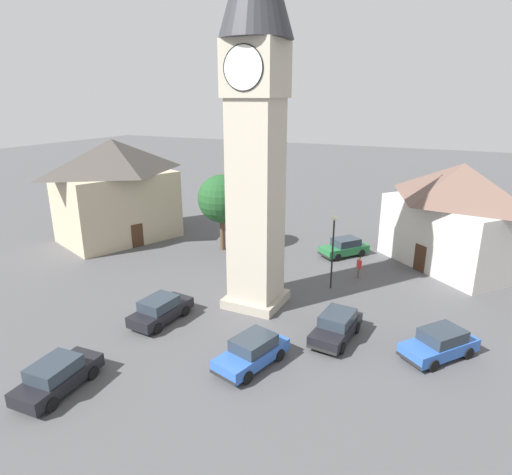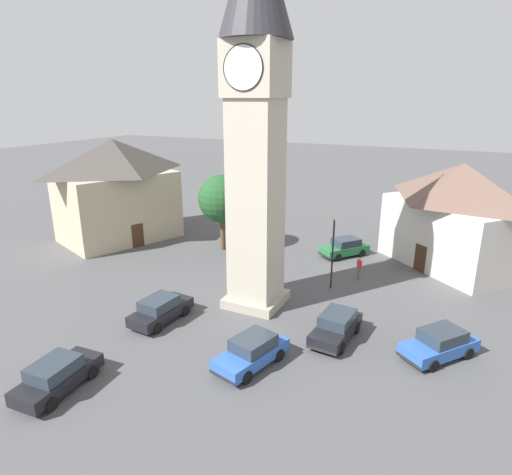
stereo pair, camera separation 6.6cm
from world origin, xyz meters
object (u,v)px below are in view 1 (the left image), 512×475
object	(u,v)px
car_red_corner	(344,247)
pedestrian	(359,265)
car_silver_kerb	(336,326)
car_black_far	(58,376)
building_shop_left	(457,215)
building_terrace_right	(116,189)
car_blue_kerb	(161,309)
car_white_side	(440,344)
tree	(222,199)
car_green_alley	(252,351)
clock_tower	(256,88)
lamp_post	(333,241)

from	to	relation	value
car_red_corner	pedestrian	world-z (taller)	pedestrian
car_silver_kerb	car_black_far	xyz separation A→B (m)	(-10.12, -9.97, 0.00)
car_silver_kerb	pedestrian	distance (m)	9.10
building_shop_left	building_terrace_right	distance (m)	29.34
car_blue_kerb	building_shop_left	bearing A→B (deg)	49.63
car_red_corner	car_black_far	world-z (taller)	same
car_white_side	building_shop_left	xyz separation A→B (m)	(-0.21, 14.45, 3.39)
tree	building_shop_left	distance (m)	18.91
car_black_far	building_shop_left	bearing A→B (deg)	58.73
car_green_alley	pedestrian	bearing A→B (deg)	80.85
car_silver_kerb	building_terrace_right	bearing A→B (deg)	159.79
clock_tower	car_blue_kerb	size ratio (longest dim) A/B	5.35
car_red_corner	building_shop_left	size ratio (longest dim) A/B	0.35
building_shop_left	car_white_side	bearing A→B (deg)	-89.17
clock_tower	lamp_post	xyz separation A→B (m)	(3.68, 4.43, -9.80)
building_shop_left	car_silver_kerb	bearing A→B (deg)	-108.63
tree	lamp_post	size ratio (longest dim) A/B	1.25
pedestrian	car_blue_kerb	bearing A→B (deg)	-127.75
car_green_alley	building_shop_left	xyz separation A→B (m)	(8.13, 19.35, 3.39)
car_blue_kerb	pedestrian	size ratio (longest dim) A/B	2.51
tree	lamp_post	xyz separation A→B (m)	(10.97, -3.81, -1.03)
car_white_side	lamp_post	xyz separation A→B (m)	(-7.52, 5.83, 2.75)
building_shop_left	lamp_post	size ratio (longest dim) A/B	2.35
tree	pedestrian	bearing A→B (deg)	-5.45
car_blue_kerb	tree	xyz separation A→B (m)	(-3.23, 12.88, 3.78)
car_white_side	tree	distance (m)	21.19
car_silver_kerb	car_red_corner	xyz separation A→B (m)	(-3.15, 13.30, 0.00)
tree	building_shop_left	world-z (taller)	building_shop_left
car_black_far	car_blue_kerb	bearing A→B (deg)	88.90
pedestrian	building_terrace_right	xyz separation A→B (m)	(-22.65, -0.37, 3.74)
car_black_far	car_green_alley	xyz separation A→B (m)	(7.06, 5.66, 0.00)
car_silver_kerb	car_white_side	world-z (taller)	same
pedestrian	tree	bearing A→B (deg)	174.55
car_silver_kerb	car_black_far	bearing A→B (deg)	-135.41
car_blue_kerb	car_black_far	bearing A→B (deg)	-91.10
pedestrian	clock_tower	bearing A→B (deg)	-125.35
car_white_side	car_green_alley	distance (m)	9.67
car_red_corner	building_terrace_right	world-z (taller)	building_terrace_right
car_white_side	lamp_post	bearing A→B (deg)	142.21
car_silver_kerb	car_green_alley	bearing A→B (deg)	-125.36
car_blue_kerb	tree	distance (m)	13.81
car_silver_kerb	tree	size ratio (longest dim) A/B	0.64
clock_tower	building_shop_left	size ratio (longest dim) A/B	1.83
clock_tower	building_shop_left	distance (m)	19.37
car_blue_kerb	car_white_side	distance (m)	15.60
building_terrace_right	car_black_far	bearing A→B (deg)	-54.20
building_terrace_right	car_white_side	bearing A→B (deg)	-15.67
car_red_corner	lamp_post	size ratio (longest dim) A/B	0.81
pedestrian	lamp_post	size ratio (longest dim) A/B	0.32
tree	car_white_side	bearing A→B (deg)	-27.53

